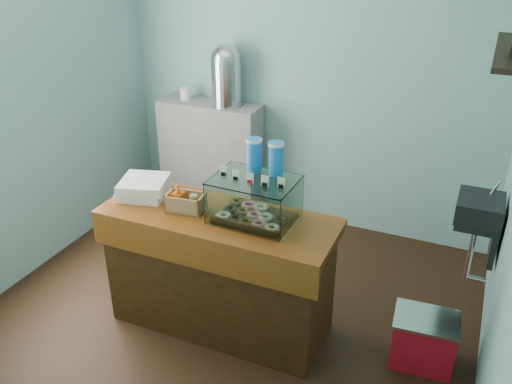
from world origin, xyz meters
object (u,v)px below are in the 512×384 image
at_px(display_case, 256,195).
at_px(coffee_urn, 226,74).
at_px(counter, 219,271).
at_px(red_cooler, 423,340).

relative_size(display_case, coffee_urn, 0.95).
xyz_separation_m(counter, coffee_urn, (-0.71, 1.58, 0.94)).
height_order(display_case, red_cooler, display_case).
relative_size(display_case, red_cooler, 1.25).
bearing_deg(coffee_urn, red_cooler, -33.36).
height_order(display_case, coffee_urn, coffee_urn).
distance_m(display_case, coffee_urn, 1.81).
bearing_deg(display_case, red_cooler, 7.04).
bearing_deg(display_case, coffee_urn, 123.70).
distance_m(display_case, red_cooler, 1.46).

